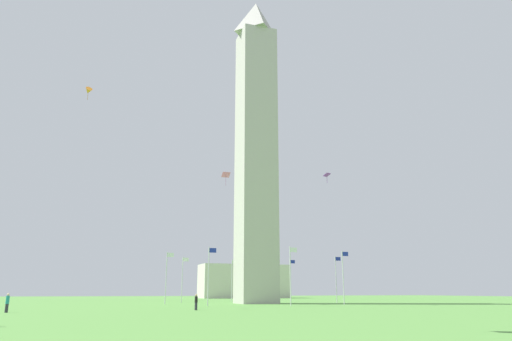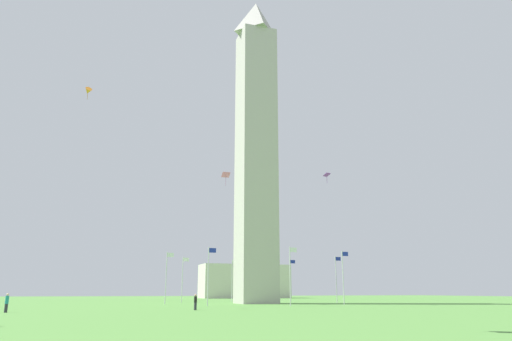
# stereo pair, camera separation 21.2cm
# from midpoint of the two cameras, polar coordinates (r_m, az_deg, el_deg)

# --- Properties ---
(ground_plane) EXTENTS (260.00, 260.00, 0.00)m
(ground_plane) POSITION_cam_midpoint_polar(r_m,az_deg,el_deg) (79.93, 0.08, -15.78)
(ground_plane) COLOR #548C3D
(obelisk_monument) EXTENTS (6.12, 6.12, 55.64)m
(obelisk_monument) POSITION_cam_midpoint_polar(r_m,az_deg,el_deg) (83.99, 0.07, 3.56)
(obelisk_monument) COLOR #B7B2A8
(obelisk_monument) RESTS_ON ground
(flagpole_n) EXTENTS (1.12, 0.14, 7.97)m
(flagpole_n) POSITION_cam_midpoint_polar(r_m,az_deg,el_deg) (85.80, 9.75, -12.56)
(flagpole_n) COLOR silver
(flagpole_n) RESTS_ON ground
(flagpole_ne) EXTENTS (1.12, 0.14, 7.97)m
(flagpole_ne) POSITION_cam_midpoint_polar(r_m,az_deg,el_deg) (93.41, 4.27, -12.85)
(flagpole_ne) COLOR silver
(flagpole_ne) RESTS_ON ground
(flagpole_e) EXTENTS (1.12, 0.14, 7.97)m
(flagpole_e) POSITION_cam_midpoint_polar(r_m,az_deg,el_deg) (94.09, -2.81, -12.88)
(flagpole_e) COLOR silver
(flagpole_e) RESTS_ON ground
(flagpole_se) EXTENTS (1.12, 0.14, 7.97)m
(flagpole_se) POSITION_cam_midpoint_polar(r_m,az_deg,el_deg) (87.56, -8.78, -12.63)
(flagpole_se) COLOR silver
(flagpole_se) RESTS_ON ground
(flagpole_s) EXTENTS (1.12, 0.14, 7.97)m
(flagpole_s) POSITION_cam_midpoint_polar(r_m,az_deg,el_deg) (76.57, -10.68, -12.33)
(flagpole_s) COLOR silver
(flagpole_s) RESTS_ON ground
(flagpole_sw) EXTENTS (1.12, 0.14, 7.97)m
(flagpole_sw) POSITION_cam_midpoint_polar(r_m,az_deg,el_deg) (67.07, -5.65, -12.24)
(flagpole_sw) COLOR silver
(flagpole_sw) RESTS_ON ground
(flagpole_w) EXTENTS (1.12, 0.14, 7.97)m
(flagpole_w) POSITION_cam_midpoint_polar(r_m,az_deg,el_deg) (66.13, 4.28, -12.24)
(flagpole_w) COLOR silver
(flagpole_w) RESTS_ON ground
(flagpole_nw) EXTENTS (1.12, 0.14, 7.97)m
(flagpole_nw) POSITION_cam_midpoint_polar(r_m,az_deg,el_deg) (74.55, 10.58, -12.28)
(flagpole_nw) COLOR silver
(flagpole_nw) RESTS_ON ground
(person_teal_shirt) EXTENTS (0.32, 0.32, 1.78)m
(person_teal_shirt) POSITION_cam_midpoint_polar(r_m,az_deg,el_deg) (52.20, -27.79, -13.96)
(person_teal_shirt) COLOR #2D2D38
(person_teal_shirt) RESTS_ON ground
(person_black_shirt) EXTENTS (0.32, 0.32, 1.67)m
(person_black_shirt) POSITION_cam_midpoint_polar(r_m,az_deg,el_deg) (52.81, -7.21, -15.50)
(person_black_shirt) COLOR #2D2D38
(person_black_shirt) RESTS_ON ground
(kite_orange_delta) EXTENTS (1.18, 1.36, 1.80)m
(kite_orange_delta) POSITION_cam_midpoint_polar(r_m,az_deg,el_deg) (66.72, -19.55, 9.02)
(kite_orange_delta) COLOR orange
(kite_pink_diamond) EXTENTS (1.31, 1.16, 2.12)m
(kite_pink_diamond) POSITION_cam_midpoint_polar(r_m,az_deg,el_deg) (76.67, -3.59, -0.55)
(kite_pink_diamond) COLOR pink
(kite_purple_diamond) EXTENTS (1.21, 1.17, 1.55)m
(kite_purple_diamond) POSITION_cam_midpoint_polar(r_m,az_deg,el_deg) (74.62, 8.62, -0.55)
(kite_purple_diamond) COLOR purple
(distant_building) EXTENTS (25.60, 10.22, 9.52)m
(distant_building) POSITION_cam_midpoint_polar(r_m,az_deg,el_deg) (142.29, -1.38, -13.24)
(distant_building) COLOR beige
(distant_building) RESTS_ON ground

